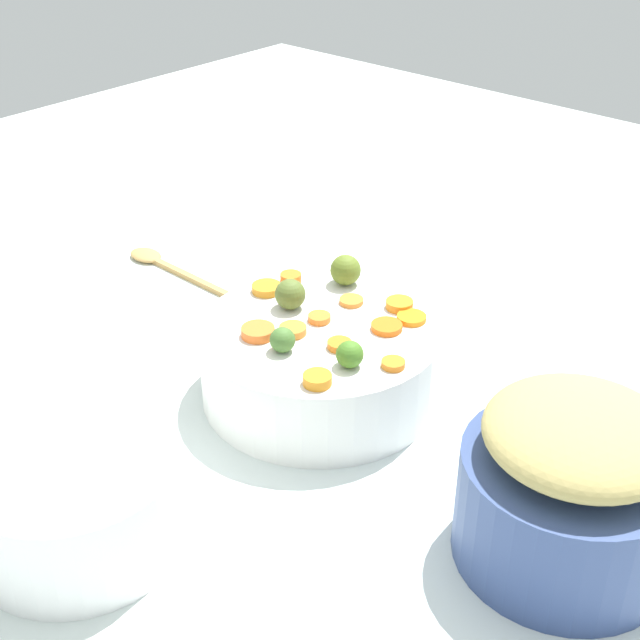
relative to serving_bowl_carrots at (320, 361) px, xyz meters
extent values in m
cube|color=silver|center=(0.01, 0.02, -0.06)|extent=(2.40, 2.40, 0.02)
cylinder|color=white|center=(0.00, 0.00, 0.00)|extent=(0.28, 0.28, 0.09)
cylinder|color=#34487C|center=(-0.04, -0.34, 0.01)|extent=(0.21, 0.21, 0.12)
ellipsoid|color=tan|center=(-0.04, -0.34, 0.10)|extent=(0.17, 0.17, 0.05)
cylinder|color=orange|center=(-0.01, -0.11, 0.05)|extent=(0.04, 0.04, 0.01)
cylinder|color=orange|center=(0.08, -0.07, 0.05)|extent=(0.04, 0.04, 0.01)
cylinder|color=orange|center=(0.02, 0.11, 0.05)|extent=(0.05, 0.05, 0.01)
cylinder|color=orange|center=(0.02, 0.01, 0.05)|extent=(0.03, 0.03, 0.01)
cylinder|color=orange|center=(-0.03, 0.01, 0.05)|extent=(0.04, 0.04, 0.01)
cylinder|color=orange|center=(0.07, 0.01, 0.05)|extent=(0.04, 0.04, 0.01)
cylinder|color=orange|center=(0.05, -0.06, 0.05)|extent=(0.05, 0.05, 0.01)
cylinder|color=orange|center=(-0.02, -0.05, 0.05)|extent=(0.04, 0.04, 0.01)
cylinder|color=orange|center=(0.06, 0.10, 0.05)|extent=(0.03, 0.03, 0.01)
cylinder|color=orange|center=(-0.06, 0.04, 0.05)|extent=(0.05, 0.05, 0.01)
cylinder|color=orange|center=(-0.09, -0.07, 0.05)|extent=(0.03, 0.03, 0.01)
cylinder|color=orange|center=(0.10, -0.04, 0.05)|extent=(0.04, 0.04, 0.01)
sphere|color=#467230|center=(-0.06, 0.00, 0.06)|extent=(0.03, 0.03, 0.03)
sphere|color=olive|center=(0.10, 0.05, 0.07)|extent=(0.04, 0.04, 0.04)
sphere|color=#467924|center=(-0.04, -0.08, 0.06)|extent=(0.03, 0.03, 0.03)
sphere|color=#576B2D|center=(0.01, 0.06, 0.07)|extent=(0.04, 0.04, 0.04)
cube|color=tan|center=(0.09, 0.28, -0.04)|extent=(0.01, 0.28, 0.01)
ellipsoid|color=tan|center=(0.09, 0.44, -0.04)|extent=(0.04, 0.06, 0.01)
cylinder|color=white|center=(-0.34, 0.01, 0.00)|extent=(0.21, 0.21, 0.10)
camera|label=1|loc=(-0.66, -0.58, 0.58)|focal=49.99mm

